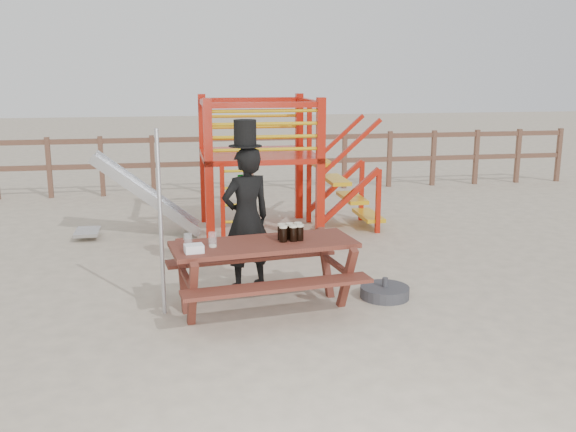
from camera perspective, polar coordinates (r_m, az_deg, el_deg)
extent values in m
plane|color=#BEAE94|center=(6.69, -0.19, -8.84)|extent=(60.00, 60.00, 0.00)
cube|color=brown|center=(13.24, -5.49, 6.85)|extent=(15.00, 0.06, 0.10)
cube|color=brown|center=(13.30, -5.44, 4.69)|extent=(15.00, 0.06, 0.10)
cube|color=brown|center=(13.48, -20.47, 4.04)|extent=(0.09, 0.09, 1.20)
cube|color=brown|center=(13.34, -16.24, 4.26)|extent=(0.09, 0.09, 1.20)
cube|color=brown|center=(13.27, -11.93, 4.45)|extent=(0.09, 0.09, 1.20)
cube|color=brown|center=(13.27, -7.60, 4.62)|extent=(0.09, 0.09, 1.20)
cube|color=brown|center=(13.35, -3.30, 4.76)|extent=(0.09, 0.09, 1.20)
cube|color=brown|center=(13.51, 0.93, 4.87)|extent=(0.09, 0.09, 1.20)
cube|color=brown|center=(13.73, 5.05, 4.96)|extent=(0.09, 0.09, 1.20)
cube|color=brown|center=(14.03, 9.01, 5.01)|extent=(0.09, 0.09, 1.20)
cube|color=brown|center=(14.38, 12.79, 5.04)|extent=(0.09, 0.09, 1.20)
cube|color=brown|center=(14.80, 16.37, 5.05)|extent=(0.09, 0.09, 1.20)
cube|color=brown|center=(15.27, 19.75, 5.05)|extent=(0.09, 0.09, 1.20)
cube|color=brown|center=(15.79, 22.91, 5.02)|extent=(0.09, 0.09, 1.20)
cube|color=#AF1B0B|center=(9.05, -7.04, 3.70)|extent=(0.12, 0.12, 2.10)
cube|color=#AF1B0B|center=(9.27, 2.90, 4.00)|extent=(0.12, 0.12, 2.10)
cube|color=#AF1B0B|center=(10.63, -7.54, 5.04)|extent=(0.12, 0.12, 2.10)
cube|color=#AF1B0B|center=(10.82, 0.99, 5.29)|extent=(0.12, 0.12, 2.10)
cube|color=#AF1B0B|center=(9.89, -2.68, 5.43)|extent=(1.72, 1.72, 0.08)
cube|color=#AF1B0B|center=(9.03, -2.06, 9.83)|extent=(1.60, 0.08, 0.08)
cube|color=#AF1B0B|center=(10.61, -3.30, 10.27)|extent=(1.60, 0.08, 0.08)
cube|color=#AF1B0B|center=(9.75, -7.47, 9.95)|extent=(0.08, 1.60, 0.08)
cube|color=#AF1B0B|center=(9.96, 1.91, 10.11)|extent=(0.08, 1.60, 0.08)
cylinder|color=gold|center=(9.08, -2.03, 5.92)|extent=(1.50, 0.05, 0.05)
cylinder|color=gold|center=(10.66, -3.26, 6.94)|extent=(1.50, 0.05, 0.05)
cylinder|color=gold|center=(9.06, -2.04, 7.05)|extent=(1.50, 0.05, 0.05)
cylinder|color=gold|center=(10.64, -3.27, 7.90)|extent=(1.50, 0.05, 0.05)
cylinder|color=gold|center=(9.05, -2.04, 8.18)|extent=(1.50, 0.05, 0.05)
cylinder|color=gold|center=(10.63, -3.29, 8.87)|extent=(1.50, 0.05, 0.05)
cylinder|color=gold|center=(9.03, -2.05, 9.32)|extent=(1.50, 0.05, 0.05)
cylinder|color=gold|center=(10.62, -3.30, 9.84)|extent=(1.50, 0.05, 0.05)
cube|color=#AF1B0B|center=(9.00, -5.83, 0.76)|extent=(0.06, 0.06, 1.20)
cube|color=#AF1B0B|center=(9.03, -3.55, 0.84)|extent=(0.06, 0.06, 1.20)
cylinder|color=gold|center=(9.12, -4.63, -1.97)|extent=(0.36, 0.04, 0.04)
cylinder|color=gold|center=(9.06, -4.66, -0.50)|extent=(0.36, 0.04, 0.04)
cylinder|color=gold|center=(9.01, -4.69, 0.99)|extent=(0.36, 0.04, 0.04)
cylinder|color=gold|center=(8.96, -4.72, 2.49)|extent=(0.36, 0.04, 0.04)
cylinder|color=gold|center=(8.92, -4.74, 4.01)|extent=(0.36, 0.04, 0.04)
cube|color=gold|center=(10.08, 2.71, 4.88)|extent=(0.30, 0.90, 0.06)
cube|color=gold|center=(10.19, 4.23, 3.24)|extent=(0.30, 0.90, 0.06)
cube|color=gold|center=(10.31, 5.71, 1.63)|extent=(0.30, 0.90, 0.06)
cube|color=gold|center=(10.45, 7.15, 0.07)|extent=(0.30, 0.90, 0.06)
cube|color=#AF1B0B|center=(9.82, 5.54, 1.79)|extent=(0.95, 0.08, 0.86)
cube|color=#AF1B0B|center=(10.68, 4.24, 2.70)|extent=(0.95, 0.08, 0.86)
cube|color=silver|center=(9.91, -12.44, 1.76)|extent=(1.53, 0.55, 1.21)
cube|color=silver|center=(9.64, -12.51, 1.69)|extent=(1.58, 0.04, 1.28)
cube|color=silver|center=(10.17, -12.40, 2.27)|extent=(1.58, 0.04, 1.28)
cube|color=silver|center=(10.10, -17.40, -1.35)|extent=(0.35, 0.55, 0.05)
cube|color=maroon|center=(6.64, -2.15, -2.55)|extent=(1.97, 0.96, 0.05)
cube|color=maroon|center=(6.25, -0.83, -6.27)|extent=(1.92, 0.51, 0.04)
cube|color=maroon|center=(7.21, -3.25, -3.68)|extent=(1.92, 0.51, 0.04)
cube|color=maroon|center=(6.59, -8.93, -6.19)|extent=(0.23, 1.14, 0.68)
cube|color=maroon|center=(7.00, 4.27, -4.93)|extent=(0.23, 1.14, 0.68)
imported|color=black|center=(7.31, -3.72, -0.23)|extent=(0.70, 0.59, 1.65)
cube|color=#0D9220|center=(7.38, -4.23, 1.46)|extent=(0.07, 0.04, 0.38)
cylinder|color=black|center=(7.17, -3.82, 6.23)|extent=(0.37, 0.37, 0.01)
cylinder|color=black|center=(7.15, -3.84, 7.42)|extent=(0.25, 0.25, 0.29)
cube|color=white|center=(7.26, -4.33, 8.28)|extent=(0.12, 0.05, 0.03)
cylinder|color=#B2B2B7|center=(6.60, -11.25, -0.68)|extent=(0.04, 0.04, 1.92)
cylinder|color=#333338|center=(7.26, 8.59, -6.70)|extent=(0.54, 0.54, 0.13)
cylinder|color=#333338|center=(7.22, 8.62, -5.84)|extent=(0.06, 0.06, 0.10)
cube|color=white|center=(6.32, -8.36, -2.88)|extent=(0.20, 0.16, 0.08)
cylinder|color=black|center=(6.63, -0.43, -1.68)|extent=(0.08, 0.08, 0.15)
cylinder|color=beige|center=(6.61, -0.43, -0.96)|extent=(0.08, 0.08, 0.02)
cylinder|color=black|center=(6.66, 0.46, -1.62)|extent=(0.08, 0.08, 0.15)
cylinder|color=beige|center=(6.64, 0.46, -0.90)|extent=(0.08, 0.08, 0.02)
cylinder|color=black|center=(6.69, 1.04, -1.56)|extent=(0.08, 0.08, 0.15)
cylinder|color=beige|center=(6.67, 1.04, -0.84)|extent=(0.08, 0.08, 0.02)
cylinder|color=black|center=(6.72, -0.58, -1.49)|extent=(0.08, 0.08, 0.15)
cylinder|color=beige|center=(6.70, -0.58, -0.78)|extent=(0.08, 0.08, 0.02)
cylinder|color=black|center=(6.74, 0.15, -1.44)|extent=(0.08, 0.08, 0.15)
cylinder|color=beige|center=(6.72, 0.15, -0.73)|extent=(0.08, 0.08, 0.02)
cylinder|color=black|center=(6.77, 0.88, -1.39)|extent=(0.08, 0.08, 0.15)
cylinder|color=beige|center=(6.75, 0.89, -0.68)|extent=(0.08, 0.08, 0.02)
cylinder|color=silver|center=(6.49, -6.72, -2.11)|extent=(0.08, 0.08, 0.15)
cylinder|color=beige|center=(6.50, -6.71, -2.66)|extent=(0.07, 0.07, 0.02)
cylinder|color=silver|center=(6.47, -8.87, -2.22)|extent=(0.08, 0.08, 0.15)
cylinder|color=beige|center=(6.49, -8.85, -2.77)|extent=(0.07, 0.07, 0.02)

